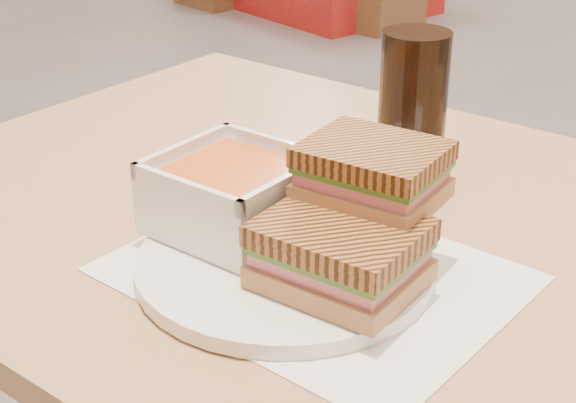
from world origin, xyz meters
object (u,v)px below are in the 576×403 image
Objects in this scene: main_table at (428,353)px; soup_bowl at (234,197)px; cola_glass at (413,104)px; plate at (285,264)px; panini_lower at (340,253)px.

soup_bowl is at bearing -148.46° from main_table.
plate is at bearing -84.57° from cola_glass.
main_table is 9.39× the size of panini_lower.
main_table is at bearing 52.35° from plate.
plate is 1.67× the size of cola_glass.
panini_lower is 0.82× the size of cola_glass.
soup_bowl is at bearing -101.07° from cola_glass.
soup_bowl is at bearing 169.71° from panini_lower.
cola_glass reaches higher than panini_lower.
soup_bowl reaches higher than main_table.
panini_lower is 0.28m from cola_glass.
plate is at bearing -127.65° from main_table.
main_table is 9.32× the size of soup_bowl.
soup_bowl reaches higher than plate.
plate is 0.08m from soup_bowl.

